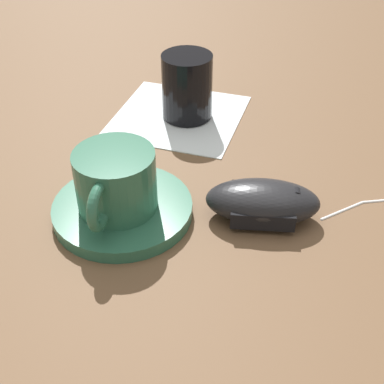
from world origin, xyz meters
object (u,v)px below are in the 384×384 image
Objects in this scene: saucer at (123,209)px; computer_mouse at (263,201)px; coffee_cup at (115,182)px; drinking_glass at (187,86)px.

computer_mouse is at bearing 9.02° from saucer.
coffee_cup reaches higher than saucer.
computer_mouse is at bearing 10.62° from coffee_cup.
drinking_glass is at bearing 81.67° from coffee_cup.
drinking_glass is (-0.11, 0.18, 0.02)m from computer_mouse.
coffee_cup reaches higher than computer_mouse.
drinking_glass reaches higher than computer_mouse.
drinking_glass reaches higher than saucer.
drinking_glass reaches higher than coffee_cup.
saucer is at bearing -170.98° from computer_mouse.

